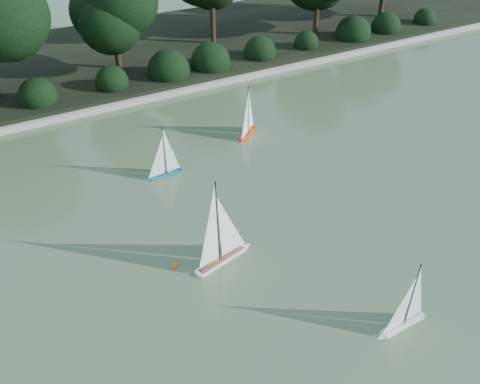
{
  "coord_description": "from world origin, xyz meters",
  "views": [
    {
      "loc": [
        -4.33,
        -5.73,
        6.81
      ],
      "look_at": [
        0.34,
        2.19,
        0.7
      ],
      "focal_mm": 40.0,
      "sensor_mm": 36.0,
      "label": 1
    }
  ],
  "objects_px": {
    "sailboat_white_a": "(401,318)",
    "sailboat_orange": "(247,128)",
    "sailboat_teal": "(162,169)",
    "race_buoy": "(175,266)",
    "sailboat_white_b": "(226,246)"
  },
  "relations": [
    {
      "from": "sailboat_white_a",
      "to": "sailboat_white_b",
      "type": "bearing_deg",
      "value": 118.48
    },
    {
      "from": "sailboat_white_a",
      "to": "sailboat_white_b",
      "type": "relative_size",
      "value": 0.76
    },
    {
      "from": "sailboat_white_a",
      "to": "race_buoy",
      "type": "height_order",
      "value": "sailboat_white_a"
    },
    {
      "from": "sailboat_white_a",
      "to": "race_buoy",
      "type": "relative_size",
      "value": 10.44
    },
    {
      "from": "sailboat_teal",
      "to": "race_buoy",
      "type": "relative_size",
      "value": 9.76
    },
    {
      "from": "sailboat_white_a",
      "to": "race_buoy",
      "type": "distance_m",
      "value": 4.19
    },
    {
      "from": "sailboat_orange",
      "to": "race_buoy",
      "type": "distance_m",
      "value": 5.54
    },
    {
      "from": "sailboat_orange",
      "to": "race_buoy",
      "type": "bearing_deg",
      "value": -135.52
    },
    {
      "from": "sailboat_white_b",
      "to": "sailboat_teal",
      "type": "height_order",
      "value": "sailboat_white_b"
    },
    {
      "from": "sailboat_white_a",
      "to": "sailboat_teal",
      "type": "height_order",
      "value": "sailboat_white_a"
    },
    {
      "from": "sailboat_orange",
      "to": "sailboat_teal",
      "type": "bearing_deg",
      "value": -164.76
    },
    {
      "from": "sailboat_white_b",
      "to": "race_buoy",
      "type": "distance_m",
      "value": 1.04
    },
    {
      "from": "sailboat_teal",
      "to": "sailboat_orange",
      "type": "bearing_deg",
      "value": 15.24
    },
    {
      "from": "sailboat_white_b",
      "to": "race_buoy",
      "type": "height_order",
      "value": "sailboat_white_b"
    },
    {
      "from": "sailboat_white_a",
      "to": "sailboat_orange",
      "type": "height_order",
      "value": "sailboat_orange"
    }
  ]
}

